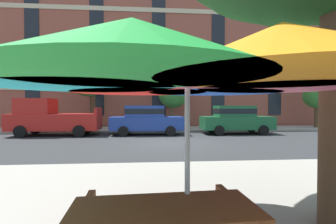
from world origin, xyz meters
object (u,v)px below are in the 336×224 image
(patio_umbrella, at_px, (187,68))
(sedan_blue, at_px, (146,119))
(sedan_green, at_px, (236,119))
(pickup_red, at_px, (52,118))
(street_tree_left, at_px, (88,76))
(street_tree_middle, at_px, (173,94))
(street_tree_right, at_px, (318,96))

(patio_umbrella, bearing_deg, sedan_blue, 92.04)
(sedan_blue, xyz_separation_m, sedan_green, (5.63, 0.00, 0.00))
(pickup_red, distance_m, patio_umbrella, 14.11)
(street_tree_left, bearing_deg, street_tree_middle, 8.52)
(sedan_blue, relative_size, street_tree_right, 1.21)
(pickup_red, bearing_deg, patio_umbrella, -64.57)
(sedan_blue, distance_m, sedan_green, 5.63)
(street_tree_left, bearing_deg, sedan_blue, -35.00)
(sedan_blue, xyz_separation_m, street_tree_left, (-4.09, 2.87, 2.93))
(street_tree_middle, bearing_deg, patio_umbrella, -95.56)
(pickup_red, xyz_separation_m, patio_umbrella, (6.04, -12.70, 1.12))
(pickup_red, height_order, patio_umbrella, patio_umbrella)
(sedan_green, xyz_separation_m, street_tree_right, (7.64, 3.00, 1.60))
(sedan_green, bearing_deg, sedan_blue, 180.00)
(street_tree_left, distance_m, street_tree_right, 17.41)
(pickup_red, xyz_separation_m, street_tree_middle, (7.64, 3.79, 1.67))
(sedan_blue, distance_m, street_tree_right, 13.69)
(pickup_red, distance_m, street_tree_middle, 8.69)
(pickup_red, bearing_deg, sedan_green, -0.00)
(street_tree_right, height_order, patio_umbrella, street_tree_right)
(sedan_green, height_order, patio_umbrella, patio_umbrella)
(sedan_green, bearing_deg, street_tree_left, 163.57)
(pickup_red, height_order, sedan_green, pickup_red)
(sedan_blue, relative_size, street_tree_middle, 1.11)
(pickup_red, xyz_separation_m, sedan_blue, (5.59, -0.00, -0.08))
(pickup_red, relative_size, sedan_blue, 1.16)
(street_tree_middle, relative_size, patio_umbrella, 0.96)
(pickup_red, distance_m, sedan_blue, 5.59)
(street_tree_left, distance_m, street_tree_middle, 6.33)
(street_tree_middle, height_order, patio_umbrella, street_tree_middle)
(pickup_red, height_order, street_tree_right, street_tree_right)
(street_tree_left, xyz_separation_m, patio_umbrella, (4.54, -15.57, -1.73))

